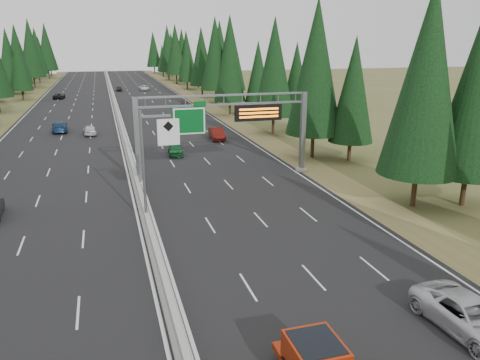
% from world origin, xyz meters
% --- Properties ---
extents(road, '(32.00, 260.00, 0.08)m').
position_xyz_m(road, '(0.00, 80.00, 0.04)').
color(road, black).
rests_on(road, ground).
extents(shoulder_right, '(3.60, 260.00, 0.06)m').
position_xyz_m(shoulder_right, '(17.80, 80.00, 0.03)').
color(shoulder_right, olive).
rests_on(shoulder_right, ground).
extents(shoulder_left, '(3.60, 260.00, 0.06)m').
position_xyz_m(shoulder_left, '(-17.80, 80.00, 0.03)').
color(shoulder_left, '#515427').
rests_on(shoulder_left, ground).
extents(median_barrier, '(0.70, 260.00, 0.85)m').
position_xyz_m(median_barrier, '(0.00, 80.00, 0.41)').
color(median_barrier, '#9A9A95').
rests_on(median_barrier, road).
extents(sign_gantry, '(16.75, 0.98, 7.80)m').
position_xyz_m(sign_gantry, '(8.92, 34.88, 5.27)').
color(sign_gantry, slate).
rests_on(sign_gantry, road).
extents(hov_sign_pole, '(2.80, 0.50, 8.00)m').
position_xyz_m(hov_sign_pole, '(0.58, 24.97, 4.72)').
color(hov_sign_pole, slate).
rests_on(hov_sign_pole, road).
extents(tree_row_right, '(11.94, 242.38, 17.81)m').
position_xyz_m(tree_row_right, '(21.74, 72.82, 9.24)').
color(tree_row_right, black).
rests_on(tree_row_right, ground).
extents(silver_minivan, '(2.96, 5.76, 1.56)m').
position_xyz_m(silver_minivan, '(12.48, 8.00, 0.86)').
color(silver_minivan, silver).
rests_on(silver_minivan, road).
extents(car_ahead_green, '(1.98, 4.10, 1.35)m').
position_xyz_m(car_ahead_green, '(5.20, 45.31, 0.76)').
color(car_ahead_green, '#145728').
rests_on(car_ahead_green, road).
extents(car_ahead_dkred, '(1.93, 4.78, 1.54)m').
position_xyz_m(car_ahead_dkred, '(11.77, 52.48, 0.85)').
color(car_ahead_dkred, '#50100B').
rests_on(car_ahead_dkred, road).
extents(car_ahead_dkgrey, '(2.75, 5.68, 1.59)m').
position_xyz_m(car_ahead_dkgrey, '(12.09, 79.00, 0.88)').
color(car_ahead_dkgrey, black).
rests_on(car_ahead_dkgrey, road).
extents(car_ahead_white, '(2.45, 4.92, 1.34)m').
position_xyz_m(car_ahead_white, '(8.58, 120.78, 0.75)').
color(car_ahead_white, white).
rests_on(car_ahead_white, road).
extents(car_ahead_far, '(1.52, 3.73, 1.27)m').
position_xyz_m(car_ahead_far, '(2.08, 120.85, 0.71)').
color(car_ahead_far, black).
rests_on(car_ahead_far, road).
extents(car_onc_blue, '(2.44, 5.31, 1.50)m').
position_xyz_m(car_onc_blue, '(-8.46, 64.08, 0.83)').
color(car_onc_blue, navy).
rests_on(car_onc_blue, road).
extents(car_onc_white, '(1.91, 4.15, 1.38)m').
position_xyz_m(car_onc_white, '(-4.33, 60.45, 0.77)').
color(car_onc_white, silver).
rests_on(car_onc_white, road).
extents(car_onc_far, '(2.53, 4.90, 1.32)m').
position_xyz_m(car_onc_far, '(-11.62, 107.04, 0.74)').
color(car_onc_far, black).
rests_on(car_onc_far, road).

